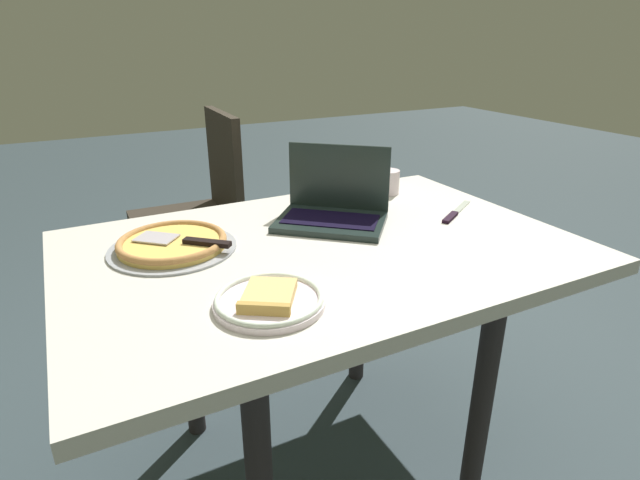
{
  "coord_description": "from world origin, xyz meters",
  "views": [
    {
      "loc": [
        -0.57,
        -1.08,
        1.26
      ],
      "look_at": [
        -0.04,
        -0.07,
        0.79
      ],
      "focal_mm": 28.48,
      "sensor_mm": 36.0,
      "label": 1
    }
  ],
  "objects_px": {
    "table_knife": "(454,213)",
    "chair_near": "(201,205)",
    "pizza_tray": "(173,243)",
    "pizza_plate": "(269,300)",
    "drink_cup": "(388,182)",
    "dining_table": "(323,274)",
    "laptop": "(333,207)"
  },
  "relations": [
    {
      "from": "dining_table",
      "to": "pizza_plate",
      "type": "distance_m",
      "value": 0.35
    },
    {
      "from": "pizza_tray",
      "to": "pizza_plate",
      "type": "bearing_deg",
      "value": -73.95
    },
    {
      "from": "pizza_tray",
      "to": "chair_near",
      "type": "height_order",
      "value": "chair_near"
    },
    {
      "from": "pizza_tray",
      "to": "chair_near",
      "type": "xyz_separation_m",
      "value": [
        0.31,
        0.93,
        -0.22
      ]
    },
    {
      "from": "laptop",
      "to": "pizza_tray",
      "type": "height_order",
      "value": "laptop"
    },
    {
      "from": "dining_table",
      "to": "pizza_plate",
      "type": "xyz_separation_m",
      "value": [
        -0.24,
        -0.23,
        0.1
      ]
    },
    {
      "from": "pizza_plate",
      "to": "drink_cup",
      "type": "xyz_separation_m",
      "value": [
        0.65,
        0.53,
        0.03
      ]
    },
    {
      "from": "chair_near",
      "to": "pizza_plate",
      "type": "bearing_deg",
      "value": -98.59
    },
    {
      "from": "table_knife",
      "to": "drink_cup",
      "type": "xyz_separation_m",
      "value": [
        -0.06,
        0.27,
        0.04
      ]
    },
    {
      "from": "laptop",
      "to": "dining_table",
      "type": "bearing_deg",
      "value": -127.49
    },
    {
      "from": "pizza_tray",
      "to": "chair_near",
      "type": "distance_m",
      "value": 1.0
    },
    {
      "from": "pizza_tray",
      "to": "drink_cup",
      "type": "distance_m",
      "value": 0.77
    },
    {
      "from": "table_knife",
      "to": "chair_near",
      "type": "height_order",
      "value": "chair_near"
    },
    {
      "from": "pizza_plate",
      "to": "table_knife",
      "type": "relative_size",
      "value": 1.1
    },
    {
      "from": "pizza_tray",
      "to": "drink_cup",
      "type": "height_order",
      "value": "drink_cup"
    },
    {
      "from": "dining_table",
      "to": "chair_near",
      "type": "xyz_separation_m",
      "value": [
        -0.05,
        1.08,
        -0.12
      ]
    },
    {
      "from": "pizza_plate",
      "to": "dining_table",
      "type": "bearing_deg",
      "value": 43.43
    },
    {
      "from": "dining_table",
      "to": "table_knife",
      "type": "bearing_deg",
      "value": 2.95
    },
    {
      "from": "table_knife",
      "to": "chair_near",
      "type": "relative_size",
      "value": 0.22
    },
    {
      "from": "chair_near",
      "to": "drink_cup",
      "type": "bearing_deg",
      "value": -60.05
    },
    {
      "from": "pizza_plate",
      "to": "chair_near",
      "type": "distance_m",
      "value": 1.34
    },
    {
      "from": "pizza_tray",
      "to": "table_knife",
      "type": "bearing_deg",
      "value": -8.83
    },
    {
      "from": "drink_cup",
      "to": "dining_table",
      "type": "bearing_deg",
      "value": -143.89
    },
    {
      "from": "dining_table",
      "to": "chair_near",
      "type": "relative_size",
      "value": 1.38
    },
    {
      "from": "laptop",
      "to": "pizza_tray",
      "type": "distance_m",
      "value": 0.46
    },
    {
      "from": "laptop",
      "to": "table_knife",
      "type": "xyz_separation_m",
      "value": [
        0.35,
        -0.12,
        -0.04
      ]
    },
    {
      "from": "dining_table",
      "to": "laptop",
      "type": "distance_m",
      "value": 0.22
    },
    {
      "from": "dining_table",
      "to": "laptop",
      "type": "relative_size",
      "value": 3.48
    },
    {
      "from": "laptop",
      "to": "chair_near",
      "type": "xyz_separation_m",
      "value": [
        -0.15,
        0.94,
        -0.25
      ]
    },
    {
      "from": "laptop",
      "to": "table_knife",
      "type": "height_order",
      "value": "laptop"
    },
    {
      "from": "laptop",
      "to": "table_knife",
      "type": "distance_m",
      "value": 0.38
    },
    {
      "from": "pizza_tray",
      "to": "drink_cup",
      "type": "xyz_separation_m",
      "value": [
        0.76,
        0.15,
        0.03
      ]
    }
  ]
}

